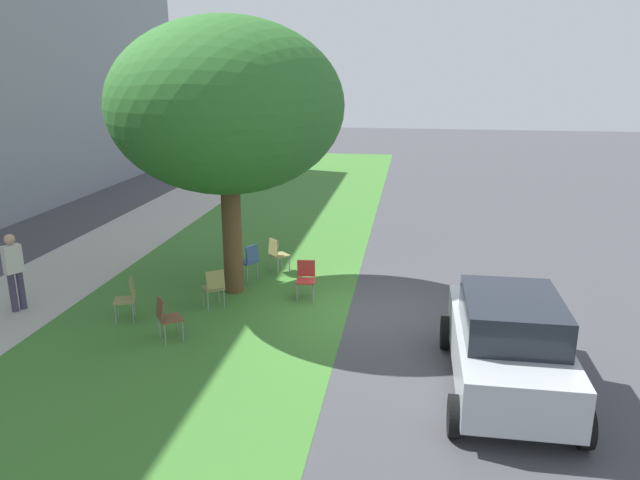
% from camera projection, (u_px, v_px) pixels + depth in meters
% --- Properties ---
extents(ground, '(80.00, 80.00, 0.00)m').
position_uv_depth(ground, '(358.00, 313.00, 12.73)').
color(ground, '#424247').
extents(grass_verge, '(48.00, 6.00, 0.01)m').
position_uv_depth(grass_verge, '(213.00, 304.00, 13.21)').
color(grass_verge, '#3D752D').
rests_on(grass_verge, ground).
extents(sidewalk_strip, '(48.00, 2.80, 0.01)m').
position_uv_depth(sidewalk_strip, '(31.00, 292.00, 13.86)').
color(sidewalk_strip, '#ADA89E').
rests_on(sidewalk_strip, ground).
extents(street_tree, '(5.05, 5.05, 6.08)m').
position_uv_depth(street_tree, '(227.00, 107.00, 12.80)').
color(street_tree, brown).
rests_on(street_tree, ground).
extents(chair_0, '(0.56, 0.57, 0.88)m').
position_uv_depth(chair_0, '(249.00, 259.00, 14.59)').
color(chair_0, '#335184').
rests_on(chair_0, ground).
extents(chair_1, '(0.59, 0.59, 0.88)m').
position_uv_depth(chair_1, '(277.00, 253.00, 15.09)').
color(chair_1, olive).
rests_on(chair_1, ground).
extents(chair_2, '(0.58, 0.59, 0.88)m').
position_uv_depth(chair_2, '(166.00, 315.00, 11.29)').
color(chair_2, brown).
rests_on(chair_2, ground).
extents(chair_3, '(0.59, 0.58, 0.88)m').
position_uv_depth(chair_3, '(214.00, 285.00, 12.84)').
color(chair_3, olive).
rests_on(chair_3, ground).
extents(chair_4, '(0.46, 0.46, 0.88)m').
position_uv_depth(chair_4, '(306.00, 277.00, 13.37)').
color(chair_4, '#B7332D').
rests_on(chair_4, ground).
extents(chair_5, '(0.54, 0.54, 0.88)m').
position_uv_depth(chair_5, '(128.00, 296.00, 12.23)').
color(chair_5, olive).
rests_on(chair_5, ground).
extents(parked_car, '(3.70, 1.92, 1.65)m').
position_uv_depth(parked_car, '(508.00, 343.00, 9.44)').
color(parked_car, '#ADB2B7').
rests_on(parked_car, ground).
extents(pedestrian_1, '(0.41, 0.35, 1.69)m').
position_uv_depth(pedestrian_1, '(14.00, 269.00, 12.62)').
color(pedestrian_1, '#3F3851').
rests_on(pedestrian_1, ground).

